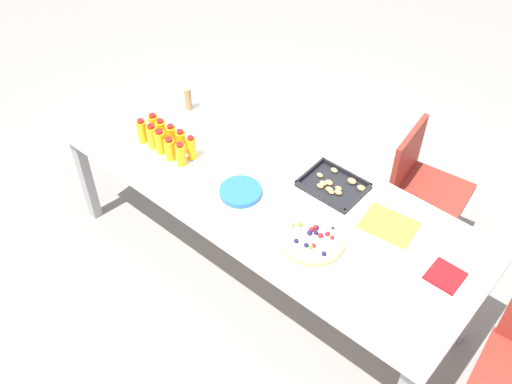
% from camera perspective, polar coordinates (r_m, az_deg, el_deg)
% --- Properties ---
extents(ground_plane, '(12.00, 12.00, 0.00)m').
position_cam_1_polar(ground_plane, '(3.66, 0.40, -7.49)').
color(ground_plane, gray).
extents(party_table, '(2.41, 0.87, 0.74)m').
position_cam_1_polar(party_table, '(3.15, 0.46, 0.11)').
color(party_table, silver).
rests_on(party_table, ground_plane).
extents(chair_far_right, '(0.45, 0.45, 0.83)m').
position_cam_1_polar(chair_far_right, '(3.59, 15.53, 0.85)').
color(chair_far_right, maroon).
rests_on(chair_far_right, ground_plane).
extents(juice_bottle_0, '(0.05, 0.05, 0.15)m').
position_cam_1_polar(juice_bottle_0, '(3.37, -10.81, 5.72)').
color(juice_bottle_0, '#F9AE14').
rests_on(juice_bottle_0, party_table).
extents(juice_bottle_1, '(0.06, 0.06, 0.15)m').
position_cam_1_polar(juice_bottle_1, '(3.32, -9.86, 5.23)').
color(juice_bottle_1, '#FAAE14').
rests_on(juice_bottle_1, party_table).
extents(juice_bottle_2, '(0.06, 0.06, 0.15)m').
position_cam_1_polar(juice_bottle_2, '(3.28, -9.11, 4.74)').
color(juice_bottle_2, '#FAAE14').
rests_on(juice_bottle_2, party_table).
extents(juice_bottle_3, '(0.06, 0.06, 0.14)m').
position_cam_1_polar(juice_bottle_3, '(3.24, -8.21, 4.06)').
color(juice_bottle_3, '#F9AE14').
rests_on(juice_bottle_3, party_table).
extents(juice_bottle_4, '(0.05, 0.05, 0.14)m').
position_cam_1_polar(juice_bottle_4, '(3.19, -7.19, 3.57)').
color(juice_bottle_4, '#FAAB14').
rests_on(juice_bottle_4, party_table).
extents(juice_bottle_5, '(0.06, 0.06, 0.14)m').
position_cam_1_polar(juice_bottle_5, '(3.41, -9.72, 6.33)').
color(juice_bottle_5, '#FAAC14').
rests_on(juice_bottle_5, party_table).
extents(juice_bottle_6, '(0.06, 0.06, 0.14)m').
position_cam_1_polar(juice_bottle_6, '(3.37, -9.04, 5.83)').
color(juice_bottle_6, '#FAAE14').
rests_on(juice_bottle_6, party_table).
extents(juice_bottle_7, '(0.05, 0.05, 0.14)m').
position_cam_1_polar(juice_bottle_7, '(3.31, -8.06, 5.29)').
color(juice_bottle_7, '#F9AE14').
rests_on(juice_bottle_7, party_table).
extents(juice_bottle_8, '(0.06, 0.06, 0.15)m').
position_cam_1_polar(juice_bottle_8, '(3.27, -7.16, 4.77)').
color(juice_bottle_8, '#F9AE14').
rests_on(juice_bottle_8, party_table).
extents(juice_bottle_9, '(0.05, 0.05, 0.15)m').
position_cam_1_polar(juice_bottle_9, '(3.22, -6.18, 4.20)').
color(juice_bottle_9, '#FAAD14').
rests_on(juice_bottle_9, party_table).
extents(fruit_pizza, '(0.31, 0.31, 0.05)m').
position_cam_1_polar(fruit_pizza, '(2.83, 5.44, -4.55)').
color(fruit_pizza, tan).
rests_on(fruit_pizza, party_table).
extents(snack_tray, '(0.32, 0.25, 0.04)m').
position_cam_1_polar(snack_tray, '(3.10, 7.46, 0.61)').
color(snack_tray, black).
rests_on(snack_tray, party_table).
extents(plate_stack, '(0.22, 0.22, 0.03)m').
position_cam_1_polar(plate_stack, '(3.04, -1.49, 0.03)').
color(plate_stack, blue).
rests_on(plate_stack, party_table).
extents(napkin_stack, '(0.15, 0.15, 0.02)m').
position_cam_1_polar(napkin_stack, '(2.83, 17.61, -7.64)').
color(napkin_stack, red).
rests_on(napkin_stack, party_table).
extents(cardboard_tube, '(0.04, 0.04, 0.14)m').
position_cam_1_polar(cardboard_tube, '(3.57, -6.50, 8.81)').
color(cardboard_tube, '#9E7A56').
rests_on(cardboard_tube, party_table).
extents(paper_folder, '(0.28, 0.23, 0.01)m').
position_cam_1_polar(paper_folder, '(2.97, 12.57, -3.09)').
color(paper_folder, yellow).
rests_on(paper_folder, party_table).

